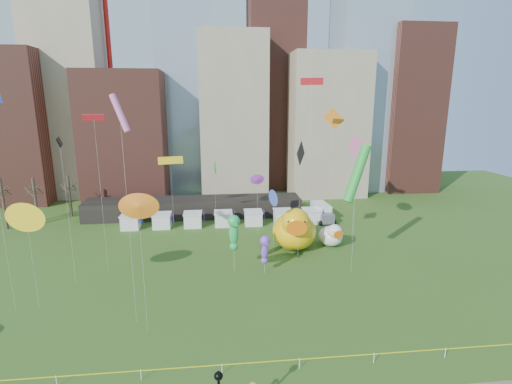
{
  "coord_description": "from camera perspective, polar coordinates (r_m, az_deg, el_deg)",
  "views": [
    {
      "loc": [
        -0.13,
        -25.42,
        20.29
      ],
      "look_at": [
        3.59,
        9.23,
        12.0
      ],
      "focal_mm": 27.0,
      "sensor_mm": 36.0,
      "label": 1
    }
  ],
  "objects": [
    {
      "name": "kite_14",
      "position": [
        33.65,
        -17.02,
        -2.1
      ],
      "size": [
        2.29,
        0.42,
        12.8
      ],
      "color": "silver",
      "rests_on": "ground"
    },
    {
      "name": "bare_trees",
      "position": [
        74.28,
        -29.8,
        -1.08
      ],
      "size": [
        8.44,
        6.44,
        8.5
      ],
      "color": "#382B21",
      "rests_on": "ground"
    },
    {
      "name": "seahorse_green",
      "position": [
        46.0,
        -3.32,
        -5.62
      ],
      "size": [
        1.65,
        1.98,
        7.17
      ],
      "rotation": [
        0.0,
        0.0,
        0.12
      ],
      "color": "silver",
      "rests_on": "ground"
    },
    {
      "name": "kite_10",
      "position": [
        47.8,
        6.62,
        5.51
      ],
      "size": [
        0.28,
        3.2,
        15.58
      ],
      "color": "silver",
      "rests_on": "ground"
    },
    {
      "name": "skyline",
      "position": [
        86.52,
        -4.7,
        14.1
      ],
      "size": [
        101.0,
        23.0,
        68.0
      ],
      "color": "brown",
      "rests_on": "ground"
    },
    {
      "name": "vendor_tents",
      "position": [
        64.35,
        -4.84,
        -4.01
      ],
      "size": [
        33.24,
        2.8,
        2.4
      ],
      "color": "white",
      "rests_on": "ground"
    },
    {
      "name": "kite_6",
      "position": [
        61.61,
        11.43,
        10.39
      ],
      "size": [
        3.22,
        0.89,
        19.26
      ],
      "color": "silver",
      "rests_on": "ground"
    },
    {
      "name": "ground",
      "position": [
        32.52,
        -5.05,
        -25.28
      ],
      "size": [
        160.0,
        160.0,
        0.0
      ],
      "primitive_type": "plane",
      "color": "#35591C",
      "rests_on": "ground"
    },
    {
      "name": "kite_1",
      "position": [
        34.2,
        -19.51,
        10.87
      ],
      "size": [
        1.88,
        1.45,
        20.88
      ],
      "color": "silver",
      "rests_on": "ground"
    },
    {
      "name": "caution_tape",
      "position": [
        32.1,
        -5.07,
        -24.33
      ],
      "size": [
        50.0,
        0.06,
        0.9
      ],
      "color": "white",
      "rests_on": "ground"
    },
    {
      "name": "kite_12",
      "position": [
        58.86,
        -12.54,
        4.56
      ],
      "size": [
        3.68,
        1.41,
        12.18
      ],
      "color": "silver",
      "rests_on": "ground"
    },
    {
      "name": "small_duck",
      "position": [
        56.2,
        11.09,
        -6.3
      ],
      "size": [
        3.91,
        4.81,
        3.5
      ],
      "rotation": [
        0.0,
        0.0,
        0.17
      ],
      "color": "white",
      "rests_on": "ground"
    },
    {
      "name": "kite_2",
      "position": [
        45.75,
        -27.09,
        6.51
      ],
      "size": [
        1.26,
        2.95,
        16.52
      ],
      "color": "silver",
      "rests_on": "ground"
    },
    {
      "name": "kite_7",
      "position": [
        57.96,
        0.21,
        1.84
      ],
      "size": [
        1.51,
        0.54,
        9.48
      ],
      "color": "silver",
      "rests_on": "ground"
    },
    {
      "name": "kite_3",
      "position": [
        45.4,
        14.74,
        2.65
      ],
      "size": [
        3.92,
        3.03,
        15.51
      ],
      "color": "silver",
      "rests_on": "ground"
    },
    {
      "name": "kite_8",
      "position": [
        46.97,
        -22.9,
        9.88
      ],
      "size": [
        2.33,
        0.69,
        18.84
      ],
      "color": "silver",
      "rests_on": "ground"
    },
    {
      "name": "kite_5",
      "position": [
        48.71,
        2.68,
        -0.87
      ],
      "size": [
        0.71,
        2.06,
        9.34
      ],
      "color": "silver",
      "rests_on": "ground"
    },
    {
      "name": "seahorse_purple",
      "position": [
        46.17,
        1.29,
        -8.22
      ],
      "size": [
        1.29,
        1.57,
        4.78
      ],
      "rotation": [
        0.0,
        0.0,
        0.08
      ],
      "color": "silver",
      "rests_on": "ground"
    },
    {
      "name": "kite_11",
      "position": [
        58.17,
        -6.16,
        3.59
      ],
      "size": [
        0.42,
        2.09,
        11.53
      ],
      "color": "silver",
      "rests_on": "ground"
    },
    {
      "name": "big_duck",
      "position": [
        53.71,
        5.73,
        -5.52
      ],
      "size": [
        7.0,
        8.76,
        6.43
      ],
      "rotation": [
        0.0,
        0.0,
        -0.14
      ],
      "color": "yellow",
      "rests_on": "ground"
    },
    {
      "name": "kite_0",
      "position": [
        52.74,
        8.26,
        15.7
      ],
      "size": [
        2.94,
        1.43,
        23.2
      ],
      "color": "silver",
      "rests_on": "ground"
    },
    {
      "name": "kite_4",
      "position": [
        42.47,
        -30.9,
        -3.19
      ],
      "size": [
        2.86,
        1.11,
        11.01
      ],
      "color": "silver",
      "rests_on": "ground"
    },
    {
      "name": "pavilion",
      "position": [
        70.07,
        -9.08,
        -2.26
      ],
      "size": [
        38.0,
        6.0,
        3.2
      ],
      "primitive_type": "cube",
      "color": "black",
      "rests_on": "ground"
    },
    {
      "name": "kite_9",
      "position": [
        55.27,
        14.78,
        6.49
      ],
      "size": [
        0.78,
        2.82,
        15.49
      ],
      "color": "silver",
      "rests_on": "ground"
    },
    {
      "name": "box_truck",
      "position": [
        68.04,
        9.7,
        -2.92
      ],
      "size": [
        2.95,
        6.65,
        2.77
      ],
      "rotation": [
        0.0,
        0.0,
        0.06
      ],
      "color": "white",
      "rests_on": "ground"
    }
  ]
}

